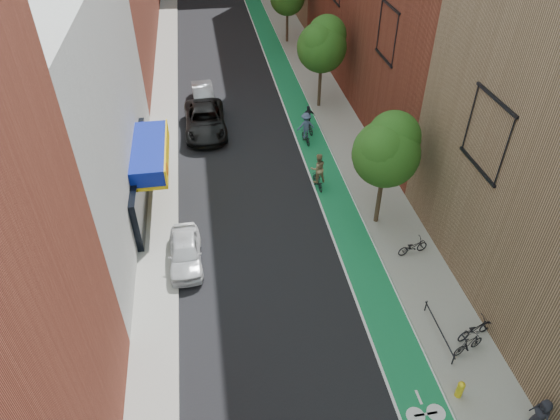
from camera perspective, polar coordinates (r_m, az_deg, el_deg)
name	(u,v)px	position (r m, az deg, el deg)	size (l,w,h in m)	color
ground	(314,406)	(20.13, 3.93, -21.43)	(160.00, 160.00, 0.00)	black
bike_lane	(293,97)	(40.36, 1.52, 12.79)	(2.00, 68.00, 0.01)	#157641
sidewalk_left	(164,105)	(39.86, -13.06, 11.57)	(2.00, 68.00, 0.15)	gray
sidewalk_right	(324,94)	(40.84, 5.06, 13.08)	(3.00, 68.00, 0.15)	gray
building_left_white	(39,112)	(27.57, -25.82, 10.05)	(8.00, 20.00, 12.00)	silver
tree_near	(387,149)	(25.03, 12.18, 6.85)	(3.40, 3.36, 6.42)	#332619
tree_mid	(322,43)	(37.03, 4.87, 18.46)	(3.55, 3.53, 6.74)	#332619
parked_car_white	(185,252)	(24.86, -10.78, -4.74)	(1.58, 3.92, 1.34)	silver
parked_car_black	(205,121)	(35.48, -8.55, 10.07)	(2.78, 6.02, 1.67)	black
parked_car_silver	(203,95)	(39.34, -8.76, 12.81)	(1.54, 4.42, 1.45)	gray
cyclist_lane_near	(318,173)	(29.34, 4.35, 4.29)	(1.00, 1.57, 2.23)	black
cyclist_lane_mid	(308,122)	(35.23, 3.26, 9.97)	(0.95, 1.82, 1.91)	black
cyclist_lane_far	(306,129)	(33.74, 2.96, 9.26)	(1.25, 1.54, 2.16)	black
parked_bike_near	(475,329)	(22.83, 21.39, -12.55)	(0.61, 1.74, 0.92)	black
parked_bike_mid	(469,344)	(22.24, 20.77, -14.15)	(0.42, 1.50, 0.90)	black
parked_bike_far	(413,247)	(25.72, 14.95, -4.06)	(0.57, 1.62, 0.85)	black
pedestrian	(541,415)	(20.94, 27.66, -20.03)	(0.77, 0.50, 1.57)	black
fire_hydrant	(460,389)	(20.88, 19.90, -18.66)	(0.29, 0.29, 0.82)	yellow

